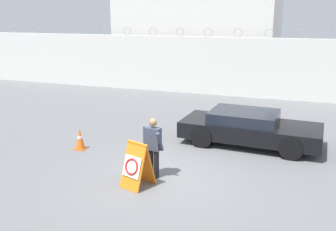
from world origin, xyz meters
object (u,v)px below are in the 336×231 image
Objects in this scene: barricade_sign at (136,165)px; security_guard at (153,145)px; traffic_cone_near at (80,139)px; parked_car_rear_sedan at (249,128)px.

barricade_sign is 0.76m from security_guard.
barricade_sign is at bearing -99.84° from security_guard.
security_guard is 3.38m from traffic_cone_near.
barricade_sign is 0.71× the size of security_guard.
barricade_sign is 4.77m from parked_car_rear_sedan.
traffic_cone_near is 0.15× the size of parked_car_rear_sedan.
barricade_sign is at bearing -33.08° from traffic_cone_near.
parked_car_rear_sedan is (5.14, 2.32, 0.25)m from traffic_cone_near.
parked_car_rear_sedan is at bearing 80.30° from barricade_sign.
traffic_cone_near is at bearing 165.39° from security_guard.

